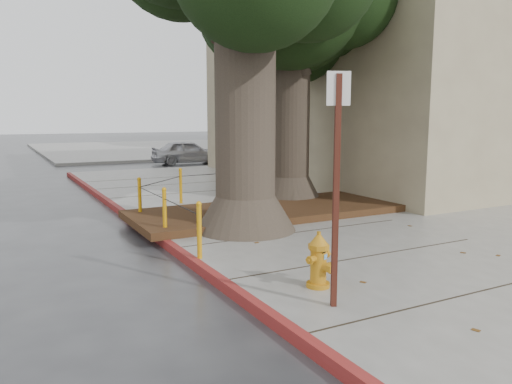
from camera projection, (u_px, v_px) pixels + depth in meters
ground at (339, 270)px, 7.98m from camera, size 140.00×140.00×0.00m
sidewalk_main at (465, 208)px, 12.94m from camera, size 16.00×26.00×0.15m
sidewalk_far at (155, 149)px, 36.93m from camera, size 16.00×20.00×0.15m
curb_red at (169, 245)px, 9.22m from camera, size 0.14×26.00×0.16m
planter_bed at (268, 211)px, 11.77m from camera, size 6.40×2.60×0.16m
building_corner at (414, 49)px, 19.30m from camera, size 12.00×13.00×10.00m
building_side_white at (298, 89)px, 37.43m from camera, size 10.00×10.00×9.00m
building_side_grey at (318, 77)px, 45.23m from camera, size 12.00×14.00×12.00m
tree_far at (299, 17)px, 13.10m from camera, size 4.50×3.80×7.17m
bollard_ring at (190, 195)px, 11.29m from camera, size 3.79×5.39×0.95m
fire_hydrant at (319, 260)px, 6.70m from camera, size 0.42×0.42×0.77m
signpost at (336, 177)px, 5.84m from camera, size 0.26×0.13×2.80m
car_silver at (188, 152)px, 25.62m from camera, size 3.79×1.88×1.24m
car_red at (253, 148)px, 28.38m from camera, size 3.85×1.34×1.27m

